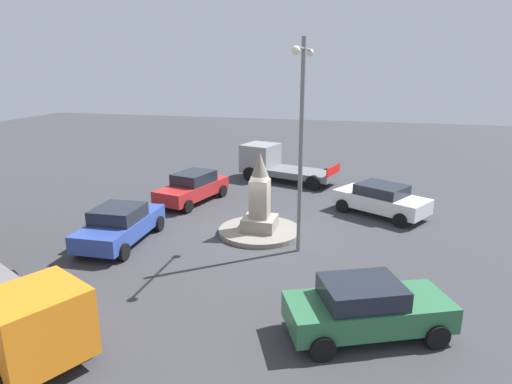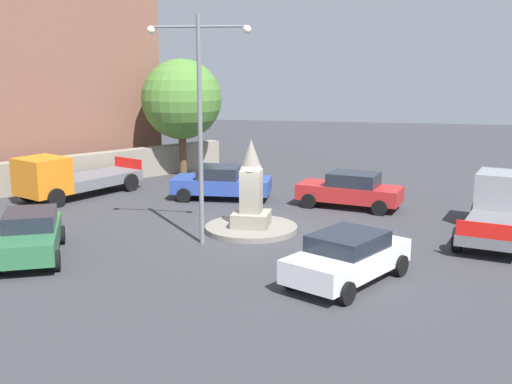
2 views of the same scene
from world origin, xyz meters
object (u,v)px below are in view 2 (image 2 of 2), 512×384
Objects in this scene: monument at (251,190)px; truck_orange_near_island at (67,178)px; streetlamp at (200,108)px; corner_building at (51,64)px; tree_near_wall at (181,99)px; car_blue_parked_left at (221,182)px; truck_grey_passing at (501,207)px; car_green_far_side at (31,235)px; car_white_waiting at (348,257)px; car_red_parked_right at (350,190)px.

monument is 0.53× the size of truck_orange_near_island.
streetlamp is 17.70m from corner_building.
tree_near_wall is (4.31, -12.37, -0.62)m from streetlamp.
car_blue_parked_left is 7.19m from tree_near_wall.
car_blue_parked_left is 0.38× the size of corner_building.
corner_building reaches higher than monument.
truck_grey_passing is (-9.10, -1.30, -0.54)m from monument.
monument is at bearing -145.44° from car_green_far_side.
streetlamp reaches higher than car_white_waiting.
streetlamp is 13.11m from tree_near_wall.
tree_near_wall is at bearing -70.78° from streetlamp.
corner_building is at bearing -60.26° from truck_orange_near_island.
car_white_waiting is 15.70m from truck_orange_near_island.
car_red_parked_right is 11.55m from tree_near_wall.
car_red_parked_right is 0.75× the size of truck_orange_near_island.
tree_near_wall is (5.72, -10.51, 2.55)m from monument.
streetlamp is at bearing 97.55° from car_blue_parked_left.
truck_grey_passing is 17.71m from tree_near_wall.
monument is 0.71× the size of car_green_far_side.
corner_building is (11.05, -6.01, 5.13)m from car_blue_parked_left.
streetlamp is at bearing -30.86° from car_white_waiting.
truck_grey_passing is at bearing 148.14° from tree_near_wall.
tree_near_wall reaches higher than truck_grey_passing.
tree_near_wall reaches higher than monument.
truck_orange_near_island is 0.99× the size of tree_near_wall.
corner_building is at bearing -28.53° from car_blue_parked_left.
streetlamp is at bearing -152.90° from car_green_far_side.
tree_near_wall is at bearing -57.89° from car_blue_parked_left.
streetlamp is 1.69× the size of car_white_waiting.
corner_building reaches higher than truck_grey_passing.
truck_grey_passing is (-18.34, 2.58, 0.04)m from truck_orange_near_island.
car_blue_parked_left is at bearing 122.11° from tree_near_wall.
car_blue_parked_left is 0.98× the size of car_green_far_side.
tree_near_wall reaches higher than truck_orange_near_island.
car_green_far_side is at bearing 27.10° from streetlamp.
truck_orange_near_island is (12.76, 0.52, 0.18)m from car_red_parked_right.
car_blue_parked_left is 0.97× the size of car_white_waiting.
truck_grey_passing is at bearing -163.26° from streetlamp.
car_red_parked_right is at bearing -128.18° from streetlamp.
truck_grey_passing reaches higher than truck_orange_near_island.
truck_orange_near_island reaches higher than car_white_waiting.
car_white_waiting is (-5.15, 3.08, -3.95)m from streetlamp.
car_green_far_side reaches higher than car_white_waiting.
corner_building reaches higher than car_red_parked_right.
corner_building is (11.98, -12.98, 1.18)m from streetlamp.
car_white_waiting is 9.34m from car_red_parked_right.
monument is at bearing -52.81° from car_white_waiting.
car_red_parked_right is 18.89m from corner_building.
corner_building is (17.13, -16.05, 5.12)m from car_white_waiting.
truck_orange_near_island is at bearing 119.74° from corner_building.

